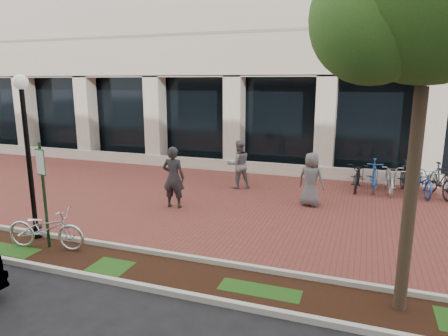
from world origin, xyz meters
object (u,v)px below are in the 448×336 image
(pedestrian_mid, at_px, (239,164))
(bike_rack_cluster, at_px, (397,178))
(parking_sign, at_px, (43,183))
(locked_bicycle, at_px, (46,228))
(pedestrian_right, at_px, (311,179))
(lamppost, at_px, (28,149))
(pedestrian_left, at_px, (173,177))

(pedestrian_mid, height_order, bike_rack_cluster, pedestrian_mid)
(parking_sign, bearing_deg, locked_bicycle, -57.76)
(parking_sign, bearing_deg, bike_rack_cluster, 57.76)
(pedestrian_right, bearing_deg, bike_rack_cluster, -121.82)
(locked_bicycle, height_order, bike_rack_cluster, bike_rack_cluster)
(lamppost, bearing_deg, locked_bicycle, -30.73)
(locked_bicycle, relative_size, pedestrian_mid, 1.07)
(lamppost, distance_m, pedestrian_left, 4.36)
(pedestrian_left, distance_m, pedestrian_right, 4.42)
(pedestrian_mid, bearing_deg, locked_bicycle, 34.45)
(lamppost, xyz_separation_m, bike_rack_cluster, (9.07, 7.77, -1.79))
(pedestrian_mid, xyz_separation_m, pedestrian_right, (2.86, -1.28, -0.04))
(pedestrian_left, bearing_deg, pedestrian_right, -162.15)
(lamppost, distance_m, pedestrian_right, 8.28)
(bike_rack_cluster, bearing_deg, pedestrian_right, -140.17)
(parking_sign, distance_m, bike_rack_cluster, 11.70)
(bike_rack_cluster, bearing_deg, parking_sign, -139.14)
(lamppost, xyz_separation_m, locked_bicycle, (0.80, -0.47, -1.82))
(bike_rack_cluster, bearing_deg, lamppost, -143.15)
(pedestrian_left, height_order, pedestrian_mid, pedestrian_left)
(pedestrian_right, bearing_deg, pedestrian_mid, -9.51)
(pedestrian_mid, bearing_deg, parking_sign, 34.10)
(pedestrian_left, xyz_separation_m, bike_rack_cluster, (6.85, 4.27, -0.44))
(bike_rack_cluster, bearing_deg, pedestrian_mid, -170.37)
(pedestrian_left, distance_m, pedestrian_mid, 3.19)
(lamppost, height_order, pedestrian_mid, lamppost)
(locked_bicycle, relative_size, pedestrian_left, 1.00)
(pedestrian_right, relative_size, bike_rack_cluster, 0.49)
(lamppost, xyz_separation_m, pedestrian_left, (2.22, 3.49, -1.35))
(pedestrian_left, relative_size, pedestrian_right, 1.13)
(pedestrian_left, xyz_separation_m, pedestrian_mid, (1.24, 2.94, -0.07))
(parking_sign, xyz_separation_m, pedestrian_left, (1.45, 3.90, -0.65))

